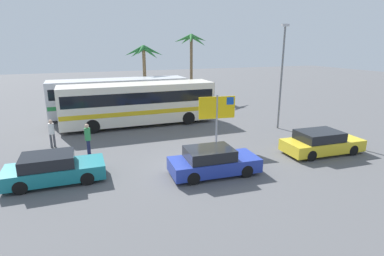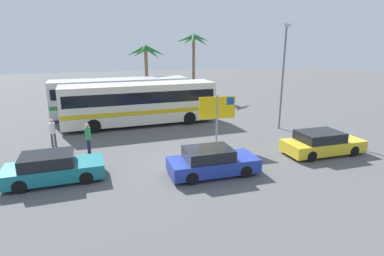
{
  "view_description": "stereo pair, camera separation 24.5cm",
  "coord_description": "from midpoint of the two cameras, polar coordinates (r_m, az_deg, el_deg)",
  "views": [
    {
      "loc": [
        -5.49,
        -13.3,
        6.03
      ],
      "look_at": [
        0.64,
        2.89,
        1.3
      ],
      "focal_mm": 28.74,
      "sensor_mm": 36.0,
      "label": 1
    },
    {
      "loc": [
        -5.26,
        -13.39,
        6.03
      ],
      "look_at": [
        0.64,
        2.89,
        1.3
      ],
      "focal_mm": 28.74,
      "sensor_mm": 36.0,
      "label": 2
    }
  ],
  "objects": [
    {
      "name": "pedestrian_by_bus",
      "position": [
        18.03,
        -19.15,
        -1.55
      ],
      "size": [
        0.32,
        0.32,
        1.81
      ],
      "rotation": [
        0.0,
        0.0,
        2.79
      ],
      "color": "#1E2347",
      "rests_on": "ground"
    },
    {
      "name": "car_blue",
      "position": [
        14.72,
        3.41,
        -6.24
      ],
      "size": [
        4.32,
        2.02,
        1.32
      ],
      "rotation": [
        0.0,
        0.0,
        -0.05
      ],
      "color": "#23389E",
      "rests_on": "ground"
    },
    {
      "name": "car_yellow",
      "position": [
        18.89,
        22.52,
        -2.51
      ],
      "size": [
        4.6,
        2.07,
        1.32
      ],
      "rotation": [
        0.0,
        0.0,
        -0.05
      ],
      "color": "yellow",
      "rests_on": "ground"
    },
    {
      "name": "bus_rear_coach",
      "position": [
        27.36,
        -13.56,
        5.93
      ],
      "size": [
        11.45,
        2.71,
        3.17
      ],
      "color": "silver",
      "rests_on": "ground"
    },
    {
      "name": "car_teal",
      "position": [
        15.27,
        -24.75,
        -6.88
      ],
      "size": [
        4.28,
        1.87,
        1.32
      ],
      "rotation": [
        0.0,
        0.0,
        -0.01
      ],
      "color": "#19757F",
      "rests_on": "ground"
    },
    {
      "name": "pedestrian_crossing_lot",
      "position": [
        20.26,
        -24.93,
        -0.53
      ],
      "size": [
        0.32,
        0.32,
        1.71
      ],
      "rotation": [
        0.0,
        0.0,
        4.73
      ],
      "color": "#4C4C51",
      "rests_on": "ground"
    },
    {
      "name": "bus_front_coach",
      "position": [
        23.81,
        -10.12,
        4.77
      ],
      "size": [
        11.45,
        2.71,
        3.17
      ],
      "color": "silver",
      "rests_on": "ground"
    },
    {
      "name": "palm_tree_seaside",
      "position": [
        35.79,
        -0.33,
        14.99
      ],
      "size": [
        4.07,
        3.9,
        7.16
      ],
      "color": "brown",
      "rests_on": "ground"
    },
    {
      "name": "lamp_post_left_side",
      "position": [
        23.0,
        16.0,
        9.68
      ],
      "size": [
        0.56,
        0.2,
        7.37
      ],
      "color": "slate",
      "rests_on": "ground"
    },
    {
      "name": "ferry_sign",
      "position": [
        18.09,
        4.4,
        3.42
      ],
      "size": [
        2.19,
        0.34,
        3.2
      ],
      "rotation": [
        0.0,
        0.0,
        -0.13
      ],
      "color": "gray",
      "rests_on": "ground"
    },
    {
      "name": "ground",
      "position": [
        15.6,
        1.13,
        -7.46
      ],
      "size": [
        120.0,
        120.0,
        0.0
      ],
      "primitive_type": "plane",
      "color": "#565659"
    },
    {
      "name": "palm_tree_inland",
      "position": [
        30.89,
        -9.1,
        12.88
      ],
      "size": [
        3.88,
        3.48,
        5.96
      ],
      "color": "brown",
      "rests_on": "ground"
    }
  ]
}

